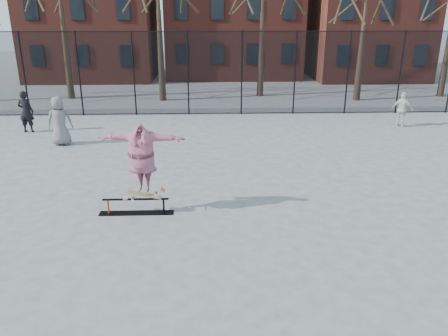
{
  "coord_description": "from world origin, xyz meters",
  "views": [
    {
      "loc": [
        -0.39,
        -8.38,
        4.84
      ],
      "look_at": [
        -0.05,
        1.5,
        1.29
      ],
      "focal_mm": 35.0,
      "sensor_mm": 36.0,
      "label": 1
    }
  ],
  "objects_px": {
    "bystander_grey": "(60,121)",
    "bystander_white": "(402,110)",
    "skater": "(142,162)",
    "bystander_black": "(26,112)",
    "skate_rail": "(136,207)",
    "skateboard": "(145,196)"
  },
  "relations": [
    {
      "from": "bystander_grey",
      "to": "bystander_white",
      "type": "height_order",
      "value": "bystander_grey"
    },
    {
      "from": "skater",
      "to": "bystander_black",
      "type": "height_order",
      "value": "skater"
    },
    {
      "from": "skater",
      "to": "bystander_black",
      "type": "distance_m",
      "value": 10.18
    },
    {
      "from": "bystander_black",
      "to": "bystander_white",
      "type": "height_order",
      "value": "bystander_black"
    },
    {
      "from": "bystander_black",
      "to": "bystander_white",
      "type": "xyz_separation_m",
      "value": [
        16.21,
        0.36,
        -0.11
      ]
    },
    {
      "from": "skate_rail",
      "to": "bystander_black",
      "type": "bearing_deg",
      "value": 125.46
    },
    {
      "from": "skater",
      "to": "bystander_black",
      "type": "bearing_deg",
      "value": 131.6
    },
    {
      "from": "skateboard",
      "to": "skater",
      "type": "height_order",
      "value": "skater"
    },
    {
      "from": "skate_rail",
      "to": "skateboard",
      "type": "distance_m",
      "value": 0.38
    },
    {
      "from": "skateboard",
      "to": "bystander_black",
      "type": "xyz_separation_m",
      "value": [
        -6.05,
        8.17,
        0.41
      ]
    },
    {
      "from": "skate_rail",
      "to": "skater",
      "type": "height_order",
      "value": "skater"
    },
    {
      "from": "bystander_grey",
      "to": "bystander_black",
      "type": "distance_m",
      "value": 2.81
    },
    {
      "from": "bystander_black",
      "to": "bystander_white",
      "type": "distance_m",
      "value": 16.21
    },
    {
      "from": "skateboard",
      "to": "bystander_black",
      "type": "bearing_deg",
      "value": 126.52
    },
    {
      "from": "bystander_white",
      "to": "skate_rail",
      "type": "bearing_deg",
      "value": 76.79
    },
    {
      "from": "skater",
      "to": "bystander_grey",
      "type": "relative_size",
      "value": 1.14
    },
    {
      "from": "skateboard",
      "to": "bystander_black",
      "type": "height_order",
      "value": "bystander_black"
    },
    {
      "from": "bystander_black",
      "to": "skater",
      "type": "bearing_deg",
      "value": 131.23
    },
    {
      "from": "skate_rail",
      "to": "bystander_black",
      "type": "relative_size",
      "value": 1.07
    },
    {
      "from": "bystander_grey",
      "to": "bystander_white",
      "type": "xyz_separation_m",
      "value": [
        14.18,
        2.3,
        -0.17
      ]
    },
    {
      "from": "bystander_black",
      "to": "skateboard",
      "type": "bearing_deg",
      "value": 131.23
    },
    {
      "from": "bystander_white",
      "to": "bystander_grey",
      "type": "bearing_deg",
      "value": 46.65
    }
  ]
}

